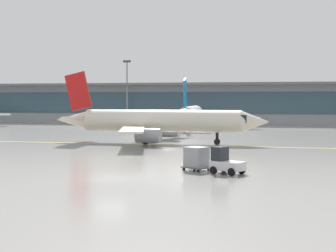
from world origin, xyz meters
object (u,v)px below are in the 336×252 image
at_px(cargo_dolly_lead, 196,158).
at_px(apron_light_mast_1, 127,89).
at_px(taxiing_regional_jet, 159,122).
at_px(baggage_tug, 225,162).
at_px(gate_airplane_1, 191,114).

distance_m(cargo_dolly_lead, apron_light_mast_1, 85.12).
bearing_deg(taxiing_regional_jet, apron_light_mast_1, 112.58).
relative_size(baggage_tug, apron_light_mast_1, 0.20).
height_order(baggage_tug, apron_light_mast_1, apron_light_mast_1).
xyz_separation_m(gate_airplane_1, taxiing_regional_jet, (2.13, -36.48, 0.01)).
height_order(baggage_tug, cargo_dolly_lead, baggage_tug).
xyz_separation_m(gate_airplane_1, baggage_tug, (13.88, -63.73, -1.99)).
height_order(taxiing_regional_jet, cargo_dolly_lead, taxiing_regional_jet).
xyz_separation_m(baggage_tug, cargo_dolly_lead, (-2.54, 1.38, 0.16)).
bearing_deg(cargo_dolly_lead, taxiing_regional_jet, 138.18).
distance_m(baggage_tug, cargo_dolly_lead, 2.89).
distance_m(gate_airplane_1, taxiing_regional_jet, 36.54).
bearing_deg(apron_light_mast_1, cargo_dolly_lead, -69.55).
xyz_separation_m(gate_airplane_1, cargo_dolly_lead, (11.34, -62.35, -1.83)).
relative_size(baggage_tug, cargo_dolly_lead, 1.13).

